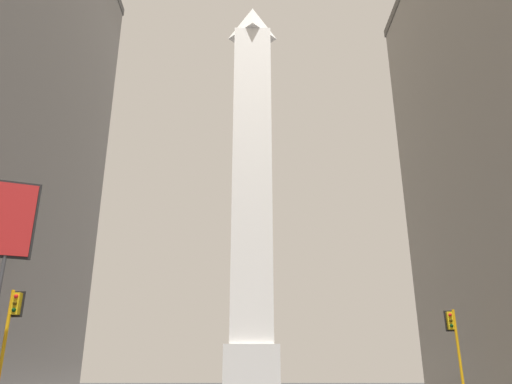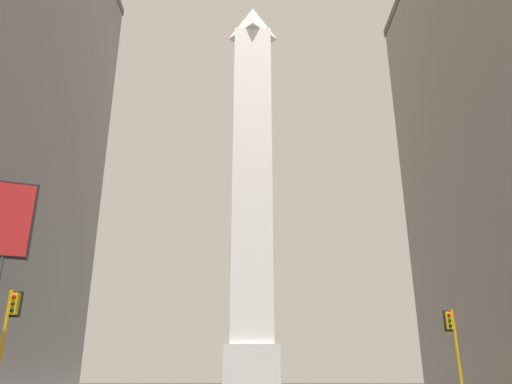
# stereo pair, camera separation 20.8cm
# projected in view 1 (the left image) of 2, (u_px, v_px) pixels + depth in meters

# --- Properties ---
(obelisk) EXTENTS (7.83, 7.83, 66.25)m
(obelisk) POSITION_uv_depth(u_px,v_px,m) (252.00, 180.00, 80.87)
(obelisk) COLOR silver
(obelisk) RESTS_ON ground_plane
(traffic_light_mid_left) EXTENTS (0.79, 0.51, 5.77)m
(traffic_light_mid_left) POSITION_uv_depth(u_px,v_px,m) (9.00, 329.00, 25.12)
(traffic_light_mid_left) COLOR orange
(traffic_light_mid_left) RESTS_ON ground_plane
(traffic_light_mid_right) EXTENTS (0.76, 0.52, 5.67)m
(traffic_light_mid_right) POSITION_uv_depth(u_px,v_px,m) (455.00, 340.00, 31.63)
(traffic_light_mid_right) COLOR orange
(traffic_light_mid_right) RESTS_ON ground_plane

